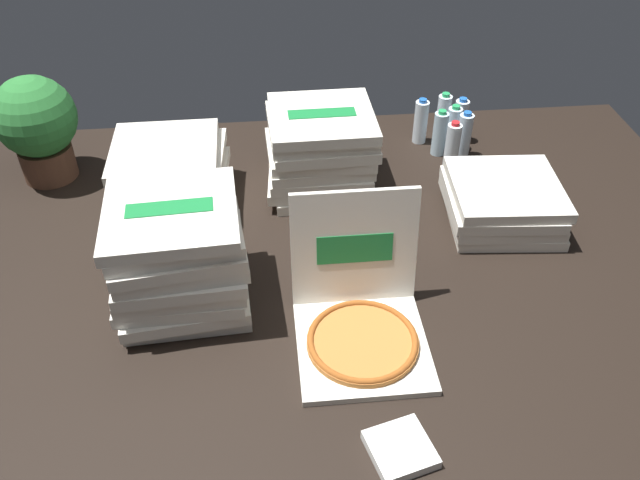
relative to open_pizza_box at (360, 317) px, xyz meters
name	(u,v)px	position (x,y,z in m)	size (l,w,h in m)	color
ground_plane	(311,293)	(-0.13, 0.21, -0.09)	(3.20, 2.40, 0.02)	black
open_pizza_box	(360,317)	(0.00, 0.00, 0.00)	(0.40, 0.46, 0.42)	silver
pizza_stack_center_near	(172,173)	(-0.63, 0.80, 0.05)	(0.44, 0.44, 0.25)	silver
pizza_stack_center_far	(179,255)	(-0.55, 0.22, 0.11)	(0.45, 0.46, 0.38)	silver
pizza_stack_right_far	(502,202)	(0.62, 0.54, 0.00)	(0.45, 0.44, 0.17)	silver
pizza_stack_left_far	(320,150)	(-0.04, 0.85, 0.09)	(0.44, 0.43, 0.34)	silver
water_bottle_0	(440,133)	(0.50, 1.04, 0.02)	(0.06, 0.06, 0.21)	silver
water_bottle_1	(464,135)	(0.60, 1.02, 0.02)	(0.06, 0.06, 0.21)	silver
water_bottle_2	(452,145)	(0.53, 0.94, 0.02)	(0.06, 0.06, 0.21)	white
water_bottle_3	(453,128)	(0.57, 1.08, 0.02)	(0.06, 0.06, 0.21)	silver
water_bottle_4	(421,122)	(0.44, 1.15, 0.02)	(0.06, 0.06, 0.21)	white
water_bottle_5	(443,116)	(0.56, 1.20, 0.02)	(0.06, 0.06, 0.21)	white
water_bottle_6	(460,121)	(0.62, 1.14, 0.02)	(0.06, 0.06, 0.21)	white
potted_plant	(37,124)	(-1.16, 1.02, 0.17)	(0.33, 0.33, 0.44)	#513323
napkin_pile	(400,449)	(0.05, -0.43, -0.06)	(0.16, 0.16, 0.03)	white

